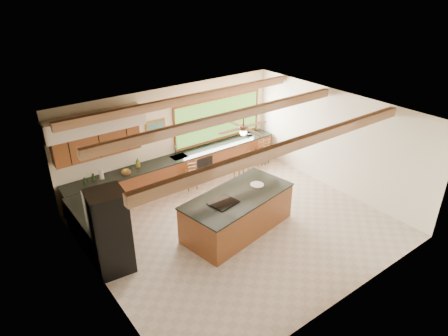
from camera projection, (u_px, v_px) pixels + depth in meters
ground at (239, 227)px, 10.40m from camera, size 7.20×7.20×0.00m
room_shell at (218, 142)px, 9.78m from camera, size 7.27×6.54×3.02m
counter_run at (163, 183)px, 11.55m from camera, size 7.12×3.10×1.22m
island at (237, 212)px, 10.08m from camera, size 3.10×1.85×1.03m
refrigerator at (110, 232)px, 8.52m from camera, size 0.84×0.82×1.97m
bar_stool_a at (191, 172)px, 11.90m from camera, size 0.42×0.42×0.99m
bar_stool_b at (243, 166)px, 12.10m from camera, size 0.52×0.52×1.11m
bar_stool_c at (262, 149)px, 13.41m from camera, size 0.44×0.44×0.95m
bar_stool_d at (264, 148)px, 13.46m from camera, size 0.36×0.36×0.99m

